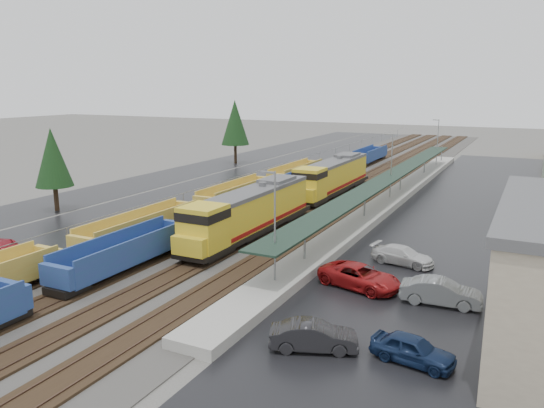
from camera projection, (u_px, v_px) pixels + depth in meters
The scene contains 18 objects.
ballast_strip at pixel (341, 183), 74.34m from camera, with size 20.00×160.00×0.08m, color #302D2B.
trackbed at pixel (341, 182), 74.32m from camera, with size 14.60×160.00×0.22m.
west_parking_lot at pixel (248, 175), 80.92m from camera, with size 10.00×160.00×0.02m, color black.
west_road at pixel (193, 170), 85.31m from camera, with size 9.00×160.00×0.02m, color black.
east_commuter_lot at pixel (476, 212), 57.30m from camera, with size 16.00×100.00×0.02m, color black.
station_platform at pixel (390, 197), 61.32m from camera, with size 3.00×80.00×8.00m.
chainlink_fence at pixel (275, 168), 76.80m from camera, with size 0.08×160.04×2.02m.
tree_west_near at pixel (53, 158), 56.56m from camera, with size 3.96×3.96×9.00m.
tree_west_far at pixel (235, 123), 91.60m from camera, with size 4.84×4.84×11.00m.
locomotive_lead at pixel (248, 212), 46.68m from camera, with size 3.03×20.00×4.53m.
locomotive_trail at pixel (332, 177), 65.00m from camera, with size 3.03×20.00×4.53m.
well_string_yellow at pixel (141, 229), 46.17m from camera, with size 2.54×81.08×2.26m.
well_string_blue at pixel (235, 211), 52.46m from camera, with size 2.70×107.07×2.40m.
parked_car_east_a at pixel (314, 336), 27.13m from camera, with size 4.54×1.58×1.50m, color black.
parked_car_east_b at pixel (360, 277), 35.53m from camera, with size 5.64×2.60×1.57m, color maroon.
parked_car_east_c at pixel (403, 256), 40.23m from camera, with size 4.77×1.94×1.38m, color silver.
parked_car_east_d at pixel (413, 350), 25.85m from camera, with size 4.14×1.67×1.41m, color #122144.
parked_car_east_e at pixel (441, 292), 32.77m from camera, with size 4.90×1.71×1.61m, color slate.
Camera 1 is at (24.24, -9.76, 13.28)m, focal length 35.00 mm.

